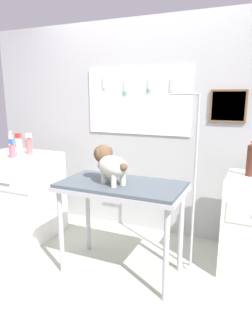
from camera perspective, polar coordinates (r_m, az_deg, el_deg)
The scene contains 11 objects.
ground at distance 2.67m, azimuth -6.66°, elevation -21.71°, with size 4.40×4.00×0.04m, color #A6AC99.
rear_wall_panel at distance 3.36m, azimuth 4.03°, elevation 7.34°, with size 4.00×0.09×2.30m.
grooming_table at distance 2.54m, azimuth -0.93°, elevation -4.70°, with size 1.05×0.57×0.81m.
grooming_arm at distance 2.66m, azimuth 12.46°, elevation -4.39°, with size 0.30×0.11×1.54m.
dog at distance 2.48m, azimuth -3.07°, elevation 0.81°, with size 0.41×0.31×0.31m.
counter_left at distance 3.61m, azimuth -18.86°, elevation -4.46°, with size 0.80×0.58×0.90m.
spray_bottle_short at distance 3.40m, azimuth -17.73°, elevation 4.07°, with size 0.07×0.07×0.23m.
shampoo_bottle at distance 3.35m, azimuth -19.45°, elevation 3.88°, with size 0.07×0.07×0.24m.
conditioner_bottle at distance 3.28m, azimuth -20.61°, elevation 3.20°, with size 0.06×0.06×0.19m.
spray_bottle_tall at distance 3.86m, azimuth -20.84°, elevation 4.71°, with size 0.06×0.06×0.21m.
soda_bottle at distance 2.76m, azimuth 22.47°, elevation 1.45°, with size 0.08×0.08×0.30m.
Camera 1 is at (1.14, -1.86, 1.52)m, focal length 32.47 mm.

